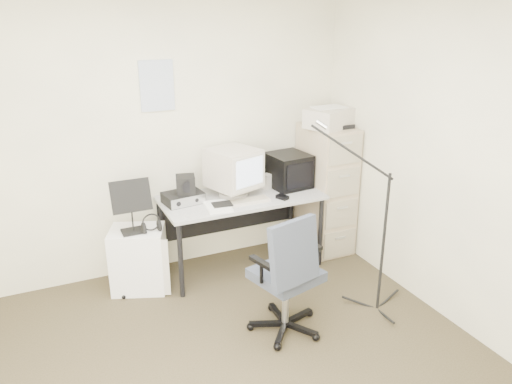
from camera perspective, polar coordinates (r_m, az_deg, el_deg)
name	(u,v)px	position (r m, az deg, el deg)	size (l,w,h in m)	color
floor	(241,376)	(3.67, -1.69, -20.26)	(3.60, 3.60, 0.01)	#322D17
wall_back	(162,141)	(4.65, -10.65, 5.77)	(3.60, 0.02, 2.50)	#FDF6CD
wall_right	(461,170)	(4.03, 22.39, 2.35)	(0.02, 3.60, 2.50)	#FDF6CD
wall_calendar	(157,86)	(4.54, -11.27, 11.83)	(0.30, 0.02, 0.44)	white
filing_cabinet	(326,189)	(5.15, 7.96, 0.36)	(0.40, 0.60, 1.30)	tan
printer	(331,118)	(4.93, 8.53, 8.40)	(0.48, 0.32, 0.18)	beige
desk	(242,232)	(4.82, -1.63, -4.54)	(1.50, 0.70, 0.73)	silver
crt_monitor	(233,172)	(4.64, -2.61, 2.25)	(0.40, 0.42, 0.44)	beige
crt_tv	(288,170)	(4.90, 3.71, 2.50)	(0.36, 0.38, 0.33)	black
desk_speaker	(267,181)	(4.86, 1.24, 1.22)	(0.08, 0.08, 0.15)	beige
keyboard	(248,201)	(4.53, -0.92, -1.05)	(0.40, 0.14, 0.02)	beige
mouse	(282,197)	(4.61, 3.03, -0.59)	(0.07, 0.11, 0.03)	black
radio_receiver	(183,198)	(4.55, -8.35, -0.64)	(0.34, 0.24, 0.10)	black
radio_speaker	(186,184)	(4.49, -8.06, 0.86)	(0.16, 0.15, 0.16)	black
papers	(218,206)	(4.42, -4.37, -1.65)	(0.21, 0.29, 0.02)	white
pc_tower	(299,244)	(4.99, 4.99, -5.95)	(0.18, 0.40, 0.37)	beige
office_chair	(286,272)	(3.83, 3.46, -9.16)	(0.58, 0.58, 1.01)	#3A3F49
side_cart	(139,259)	(4.60, -13.26, -7.47)	(0.46, 0.37, 0.57)	white
music_stand	(131,206)	(4.34, -14.08, -1.54)	(0.33, 0.18, 0.49)	black
headphones	(151,226)	(4.39, -11.86, -3.80)	(0.18, 0.18, 0.03)	black
mic_stand	(385,223)	(4.10, 14.57, -3.44)	(0.02, 0.02, 1.57)	black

